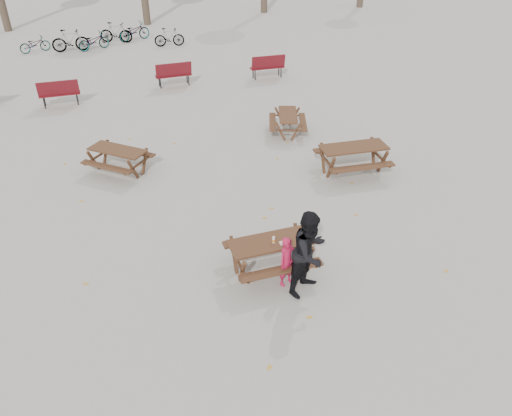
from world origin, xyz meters
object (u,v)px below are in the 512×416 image
object	(u,v)px
picnic_table_north	(119,160)
picnic_table_far	(288,123)
main_picnic_table	(271,248)
food_tray	(284,243)
adult	(310,253)
picnic_table_east	(353,159)
child	(287,262)
soda_bottle	(274,240)

from	to	relation	value
picnic_table_north	picnic_table_far	bearing A→B (deg)	52.74
main_picnic_table	food_tray	bearing A→B (deg)	-37.66
adult	picnic_table_east	size ratio (longest dim) A/B	0.98
main_picnic_table	child	world-z (taller)	child
picnic_table_north	picnic_table_far	world-z (taller)	picnic_table_north
soda_bottle	picnic_table_far	distance (m)	7.44
picnic_table_north	picnic_table_east	bearing A→B (deg)	23.71
picnic_table_north	picnic_table_far	size ratio (longest dim) A/B	1.09
food_tray	picnic_table_east	xyz separation A→B (m)	(3.60, 3.61, -0.38)
main_picnic_table	food_tray	distance (m)	0.34
child	picnic_table_east	size ratio (longest dim) A/B	0.60
main_picnic_table	picnic_table_east	bearing A→B (deg)	41.97
soda_bottle	adult	bearing A→B (deg)	-56.99
food_tray	picnic_table_east	world-z (taller)	picnic_table_east
picnic_table_east	picnic_table_far	bearing A→B (deg)	107.41
food_tray	picnic_table_far	bearing A→B (deg)	67.21
soda_bottle	picnic_table_far	size ratio (longest dim) A/B	0.11
picnic_table_east	main_picnic_table	bearing A→B (deg)	-133.27
main_picnic_table	adult	xyz separation A→B (m)	(0.51, -0.83, 0.36)
picnic_table_east	food_tray	bearing A→B (deg)	-130.22
main_picnic_table	food_tray	size ratio (longest dim) A/B	10.00
food_tray	adult	distance (m)	0.73
picnic_table_far	picnic_table_east	bearing A→B (deg)	-147.50
adult	picnic_table_north	size ratio (longest dim) A/B	1.12
soda_bottle	picnic_table_north	bearing A→B (deg)	114.77
main_picnic_table	food_tray	xyz separation A→B (m)	(0.22, -0.17, 0.21)
food_tray	picnic_table_north	xyz separation A→B (m)	(-2.85, 5.85, -0.43)
main_picnic_table	picnic_table_north	world-z (taller)	main_picnic_table
soda_bottle	child	size ratio (longest dim) A/B	0.15
soda_bottle	adult	xyz separation A→B (m)	(0.49, -0.75, 0.09)
main_picnic_table	child	bearing A→B (deg)	-73.63
food_tray	child	bearing A→B (deg)	-99.79
child	picnic_table_north	size ratio (longest dim) A/B	0.69
soda_bottle	adult	world-z (taller)	adult
food_tray	soda_bottle	xyz separation A→B (m)	(-0.20, 0.09, 0.05)
picnic_table_east	picnic_table_north	xyz separation A→B (m)	(-6.46, 2.25, -0.05)
child	soda_bottle	bearing A→B (deg)	85.10
child	picnic_table_east	world-z (taller)	child
soda_bottle	picnic_table_far	xyz separation A→B (m)	(3.07, 6.75, -0.51)
picnic_table_far	soda_bottle	bearing A→B (deg)	175.40
main_picnic_table	picnic_table_east	size ratio (longest dim) A/B	0.94
food_tray	soda_bottle	size ratio (longest dim) A/B	1.06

